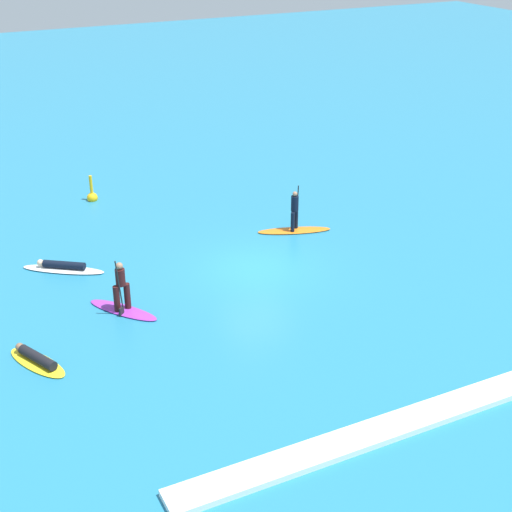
{
  "coord_description": "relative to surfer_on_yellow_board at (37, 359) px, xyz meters",
  "views": [
    {
      "loc": [
        -10.99,
        -22.19,
        12.44
      ],
      "look_at": [
        0.0,
        0.0,
        0.5
      ],
      "focal_mm": 52.08,
      "sensor_mm": 36.0,
      "label": 1
    }
  ],
  "objects": [
    {
      "name": "marker_buoy",
      "position": [
        4.99,
        12.28,
        0.06
      ],
      "size": [
        0.49,
        0.49,
        1.31
      ],
      "color": "yellow",
      "rests_on": "ground_plane"
    },
    {
      "name": "surfer_on_orange_board",
      "position": [
        11.56,
        5.11,
        0.28
      ],
      "size": [
        3.1,
        1.66,
        1.99
      ],
      "rotation": [
        0.0,
        0.0,
        5.95
      ],
      "color": "orange",
      "rests_on": "ground_plane"
    },
    {
      "name": "surfer_on_white_board",
      "position": [
        2.11,
        5.75,
        -0.01
      ],
      "size": [
        2.94,
        2.35,
        0.39
      ],
      "rotation": [
        0.0,
        0.0,
        2.52
      ],
      "color": "white",
      "rests_on": "ground_plane"
    },
    {
      "name": "surfer_on_purple_board",
      "position": [
        3.22,
        1.85,
        0.36
      ],
      "size": [
        2.11,
        2.62,
        2.07
      ],
      "rotation": [
        0.0,
        0.0,
        5.32
      ],
      "color": "purple",
      "rests_on": "ground_plane"
    },
    {
      "name": "ground_plane",
      "position": [
        8.63,
        2.76,
        -0.14
      ],
      "size": [
        120.0,
        120.0,
        0.0
      ],
      "primitive_type": "plane",
      "color": "teal",
      "rests_on": "ground"
    },
    {
      "name": "wave_crest",
      "position": [
        8.63,
        -7.2,
        -0.05
      ],
      "size": [
        14.44,
        0.9,
        0.18
      ],
      "primitive_type": "cube",
      "color": "white",
      "rests_on": "ground_plane"
    },
    {
      "name": "surfer_on_yellow_board",
      "position": [
        0.0,
        0.0,
        0.0
      ],
      "size": [
        1.7,
        2.5,
        0.38
      ],
      "rotation": [
        0.0,
        0.0,
        2.01
      ],
      "color": "yellow",
      "rests_on": "ground_plane"
    }
  ]
}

